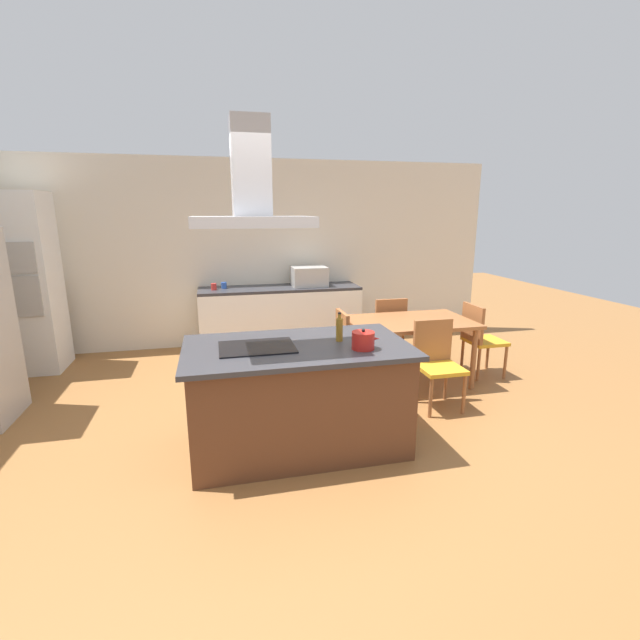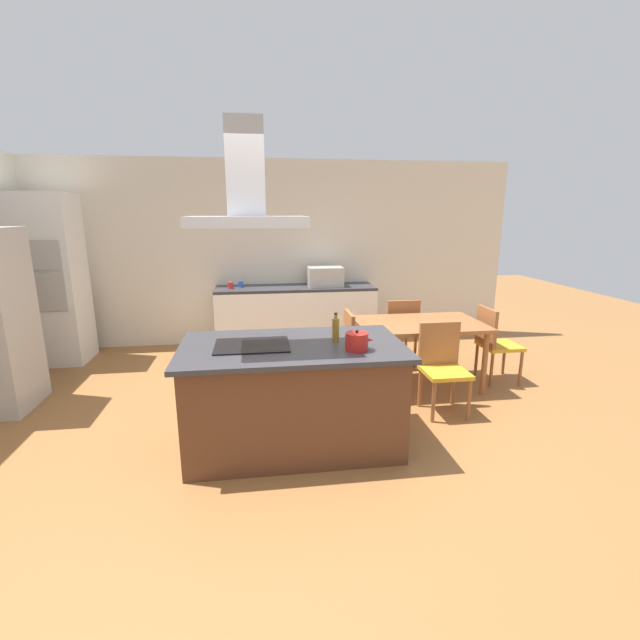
{
  "view_description": "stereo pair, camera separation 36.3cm",
  "coord_description": "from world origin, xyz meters",
  "px_view_note": "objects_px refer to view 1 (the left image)",
  "views": [
    {
      "loc": [
        -0.63,
        -3.44,
        1.97
      ],
      "look_at": [
        0.29,
        0.4,
        1.0
      ],
      "focal_mm": 24.96,
      "sensor_mm": 36.0,
      "label": 1
    },
    {
      "loc": [
        -0.27,
        -3.5,
        1.97
      ],
      "look_at": [
        0.29,
        0.4,
        1.0
      ],
      "focal_mm": 24.96,
      "sensor_mm": 36.0,
      "label": 2
    }
  ],
  "objects_px": {
    "tea_kettle": "(363,340)",
    "coffee_mug_blue": "(224,285)",
    "chair_facing_back_wall": "(388,326)",
    "olive_oil_bottle": "(339,329)",
    "dining_table": "(410,327)",
    "chair_at_right_end": "(479,335)",
    "countertop_microwave": "(309,276)",
    "chair_facing_island": "(437,358)",
    "coffee_mug_red": "(214,287)",
    "cooktop": "(257,347)",
    "range_hood": "(252,192)",
    "chair_at_left_end": "(333,346)",
    "wall_oven_stack": "(25,284)"
  },
  "relations": [
    {
      "from": "cooktop",
      "to": "dining_table",
      "type": "height_order",
      "value": "cooktop"
    },
    {
      "from": "chair_facing_back_wall",
      "to": "coffee_mug_blue",
      "type": "bearing_deg",
      "value": 150.85
    },
    {
      "from": "chair_at_right_end",
      "to": "countertop_microwave",
      "type": "bearing_deg",
      "value": 134.85
    },
    {
      "from": "coffee_mug_blue",
      "to": "range_hood",
      "type": "distance_m",
      "value": 3.17
    },
    {
      "from": "cooktop",
      "to": "dining_table",
      "type": "bearing_deg",
      "value": 31.62
    },
    {
      "from": "tea_kettle",
      "to": "coffee_mug_blue",
      "type": "height_order",
      "value": "tea_kettle"
    },
    {
      "from": "chair_facing_island",
      "to": "dining_table",
      "type": "bearing_deg",
      "value": 90.0
    },
    {
      "from": "dining_table",
      "to": "chair_at_left_end",
      "type": "bearing_deg",
      "value": -180.0
    },
    {
      "from": "countertop_microwave",
      "to": "olive_oil_bottle",
      "type": "bearing_deg",
      "value": -96.99
    },
    {
      "from": "coffee_mug_red",
      "to": "coffee_mug_blue",
      "type": "xyz_separation_m",
      "value": [
        0.14,
        0.09,
        0.0
      ]
    },
    {
      "from": "coffee_mug_blue",
      "to": "chair_at_right_end",
      "type": "bearing_deg",
      "value": -31.39
    },
    {
      "from": "tea_kettle",
      "to": "chair_facing_island",
      "type": "bearing_deg",
      "value": 34.07
    },
    {
      "from": "dining_table",
      "to": "wall_oven_stack",
      "type": "bearing_deg",
      "value": 161.26
    },
    {
      "from": "wall_oven_stack",
      "to": "olive_oil_bottle",
      "type": "bearing_deg",
      "value": -38.63
    },
    {
      "from": "tea_kettle",
      "to": "dining_table",
      "type": "height_order",
      "value": "tea_kettle"
    },
    {
      "from": "wall_oven_stack",
      "to": "tea_kettle",
      "type": "bearing_deg",
      "value": -40.23
    },
    {
      "from": "chair_at_left_end",
      "to": "chair_facing_island",
      "type": "xyz_separation_m",
      "value": [
        0.92,
        -0.67,
        0.0
      ]
    },
    {
      "from": "cooktop",
      "to": "olive_oil_bottle",
      "type": "height_order",
      "value": "olive_oil_bottle"
    },
    {
      "from": "coffee_mug_red",
      "to": "chair_facing_back_wall",
      "type": "relative_size",
      "value": 0.1
    },
    {
      "from": "chair_facing_island",
      "to": "cooktop",
      "type": "bearing_deg",
      "value": -165.56
    },
    {
      "from": "countertop_microwave",
      "to": "chair_facing_island",
      "type": "relative_size",
      "value": 0.56
    },
    {
      "from": "cooktop",
      "to": "countertop_microwave",
      "type": "bearing_deg",
      "value": 70.05
    },
    {
      "from": "chair_at_right_end",
      "to": "range_hood",
      "type": "relative_size",
      "value": 0.99
    },
    {
      "from": "dining_table",
      "to": "range_hood",
      "type": "distance_m",
      "value": 2.61
    },
    {
      "from": "chair_facing_back_wall",
      "to": "chair_at_left_end",
      "type": "xyz_separation_m",
      "value": [
        -0.92,
        -0.67,
        0.0
      ]
    },
    {
      "from": "chair_at_left_end",
      "to": "chair_facing_island",
      "type": "height_order",
      "value": "same"
    },
    {
      "from": "olive_oil_bottle",
      "to": "coffee_mug_blue",
      "type": "xyz_separation_m",
      "value": [
        -0.88,
        2.91,
        -0.06
      ]
    },
    {
      "from": "tea_kettle",
      "to": "chair_at_right_end",
      "type": "relative_size",
      "value": 0.26
    },
    {
      "from": "olive_oil_bottle",
      "to": "coffee_mug_red",
      "type": "bearing_deg",
      "value": 109.79
    },
    {
      "from": "coffee_mug_blue",
      "to": "chair_facing_back_wall",
      "type": "bearing_deg",
      "value": -29.15
    },
    {
      "from": "wall_oven_stack",
      "to": "chair_at_left_end",
      "type": "height_order",
      "value": "wall_oven_stack"
    },
    {
      "from": "countertop_microwave",
      "to": "coffee_mug_blue",
      "type": "relative_size",
      "value": 5.56
    },
    {
      "from": "olive_oil_bottle",
      "to": "range_hood",
      "type": "relative_size",
      "value": 0.27
    },
    {
      "from": "cooktop",
      "to": "range_hood",
      "type": "relative_size",
      "value": 0.67
    },
    {
      "from": "coffee_mug_red",
      "to": "wall_oven_stack",
      "type": "height_order",
      "value": "wall_oven_stack"
    },
    {
      "from": "tea_kettle",
      "to": "coffee_mug_blue",
      "type": "distance_m",
      "value": 3.32
    },
    {
      "from": "cooktop",
      "to": "tea_kettle",
      "type": "bearing_deg",
      "value": -15.2
    },
    {
      "from": "chair_facing_island",
      "to": "range_hood",
      "type": "distance_m",
      "value": 2.49
    },
    {
      "from": "tea_kettle",
      "to": "wall_oven_stack",
      "type": "xyz_separation_m",
      "value": [
        -3.39,
        2.87,
        0.13
      ]
    },
    {
      "from": "coffee_mug_red",
      "to": "chair_facing_island",
      "type": "distance_m",
      "value": 3.25
    },
    {
      "from": "chair_at_right_end",
      "to": "chair_facing_island",
      "type": "height_order",
      "value": "same"
    },
    {
      "from": "countertop_microwave",
      "to": "coffee_mug_red",
      "type": "xyz_separation_m",
      "value": [
        -1.36,
        -0.02,
        -0.09
      ]
    },
    {
      "from": "dining_table",
      "to": "chair_at_right_end",
      "type": "distance_m",
      "value": 0.93
    },
    {
      "from": "cooktop",
      "to": "coffee_mug_blue",
      "type": "bearing_deg",
      "value": 93.48
    },
    {
      "from": "cooktop",
      "to": "coffee_mug_blue",
      "type": "height_order",
      "value": "coffee_mug_blue"
    },
    {
      "from": "countertop_microwave",
      "to": "chair_at_left_end",
      "type": "bearing_deg",
      "value": -93.4
    },
    {
      "from": "coffee_mug_blue",
      "to": "range_hood",
      "type": "height_order",
      "value": "range_hood"
    },
    {
      "from": "chair_facing_back_wall",
      "to": "olive_oil_bottle",
      "type": "bearing_deg",
      "value": -123.2
    },
    {
      "from": "tea_kettle",
      "to": "chair_at_right_end",
      "type": "bearing_deg",
      "value": 34.99
    },
    {
      "from": "cooktop",
      "to": "countertop_microwave",
      "type": "distance_m",
      "value": 3.07
    }
  ]
}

